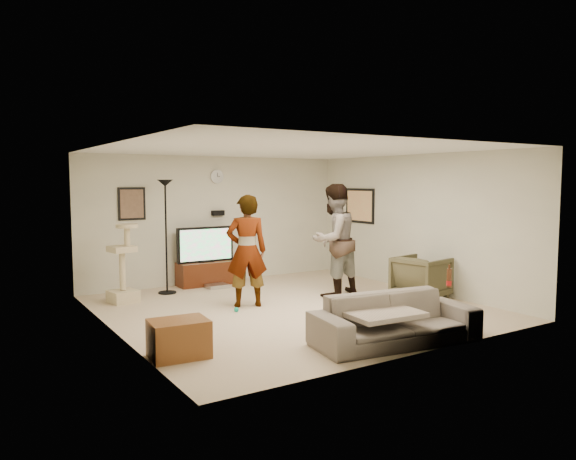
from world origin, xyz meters
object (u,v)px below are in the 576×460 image
sofa (395,319)px  person_right (334,240)px  floor_lamp (166,237)px  person_left (247,251)px  armchair (421,278)px  cat_tree (122,263)px  side_table (179,338)px  beer_bottle (449,278)px  tv_stand (206,273)px  tv (205,244)px

sofa → person_right: bearing=76.7°
floor_lamp → sofa: 4.69m
person_left → armchair: bearing=177.7°
person_right → armchair: (1.11, -1.01, -0.61)m
cat_tree → person_left: size_ratio=0.73×
armchair → side_table: bearing=88.5°
side_table → beer_bottle: bearing=-15.3°
tv_stand → sofa: size_ratio=0.52×
side_table → person_right: bearing=26.2°
floor_lamp → person_left: floor_lamp is taller
armchair → beer_bottle: bearing=133.2°
cat_tree → person_left: 2.12m
person_left → armchair: 3.04m
tv → cat_tree: bearing=-159.4°
cat_tree → armchair: 5.04m
tv → side_table: tv is taller
tv_stand → sofa: sofa is taller
person_right → tv_stand: bearing=-65.3°
beer_bottle → person_right: bearing=87.6°
person_right → armchair: bearing=127.6°
armchair → sofa: bearing=116.9°
side_table → person_left: bearing=44.6°
tv → person_right: (1.49, -2.13, 0.19)m
tv_stand → armchair: armchair is taller
person_right → sofa: bearing=57.9°
beer_bottle → armchair: (1.22, 1.67, -0.37)m
person_left → side_table: size_ratio=2.77×
tv_stand → side_table: tv_stand is taller
floor_lamp → cat_tree: 1.00m
tv → beer_bottle: bearing=-74.0°
sofa → beer_bottle: beer_bottle is taller
tv → cat_tree: (-1.79, -0.67, -0.13)m
person_left → beer_bottle: size_ratio=7.21×
armchair → side_table: 4.70m
tv_stand → beer_bottle: bearing=-74.0°
person_right → cat_tree: bearing=-34.3°
person_left → side_table: bearing=64.1°
cat_tree → person_right: bearing=-24.1°
cat_tree → armchair: (4.39, -2.47, -0.29)m
tv_stand → person_left: bearing=-94.9°
cat_tree → floor_lamp: bearing=19.5°
cat_tree → sofa: cat_tree is taller
sofa → armchair: (2.18, 1.67, 0.06)m
person_right → person_left: bearing=-13.8°
tv_stand → beer_bottle: beer_bottle is taller
person_right → beer_bottle: (-0.11, -2.67, -0.25)m
tv → side_table: (-2.04, -3.87, -0.58)m
tv_stand → person_left: (-0.18, -2.03, 0.67)m
tv → beer_bottle: (1.38, -4.80, -0.06)m
side_table → cat_tree: bearing=85.5°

